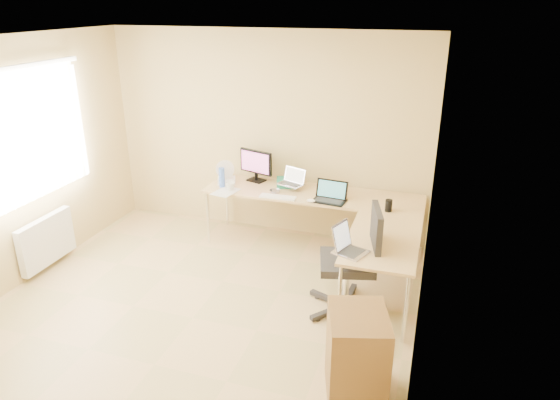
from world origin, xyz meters
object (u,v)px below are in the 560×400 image
(water_bottle, at_px, (222,178))
(cabinet, at_px, (356,356))
(laptop_black, at_px, (329,192))
(desk_fan, at_px, (227,173))
(desk_main, at_px, (312,220))
(monitor, at_px, (256,166))
(mug, at_px, (230,187))
(laptop_return, at_px, (351,242))
(laptop_center, at_px, (291,177))
(office_chair, at_px, (347,266))
(keyboard, at_px, (278,197))
(desk_return, at_px, (381,271))

(water_bottle, relative_size, cabinet, 0.33)
(laptop_black, bearing_deg, desk_fan, 178.12)
(desk_fan, bearing_deg, desk_main, -23.80)
(monitor, distance_m, mug, 0.49)
(laptop_return, bearing_deg, water_bottle, 76.80)
(monitor, bearing_deg, laptop_return, -28.55)
(laptop_black, distance_m, cabinet, 2.33)
(desk_main, xyz_separation_m, laptop_center, (-0.29, 0.05, 0.52))
(laptop_center, bearing_deg, monitor, -174.41)
(laptop_return, bearing_deg, laptop_black, 42.56)
(monitor, bearing_deg, office_chair, -26.71)
(water_bottle, distance_m, office_chair, 2.13)
(laptop_center, distance_m, keyboard, 0.37)
(monitor, relative_size, mug, 4.23)
(laptop_return, relative_size, cabinet, 0.44)
(desk_return, bearing_deg, cabinet, -90.32)
(laptop_center, height_order, office_chair, office_chair)
(desk_return, bearing_deg, mug, 158.64)
(monitor, height_order, desk_fan, monitor)
(laptop_center, bearing_deg, water_bottle, -144.56)
(desk_main, distance_m, desk_fan, 1.23)
(desk_return, height_order, keyboard, keyboard)
(desk_main, xyz_separation_m, laptop_return, (0.72, -1.40, 0.47))
(monitor, height_order, laptop_return, monitor)
(desk_return, distance_m, monitor, 2.22)
(desk_main, height_order, keyboard, keyboard)
(laptop_center, bearing_deg, laptop_black, -4.14)
(mug, xyz_separation_m, cabinet, (1.94, -2.14, -0.42))
(keyboard, distance_m, mug, 0.63)
(desk_return, bearing_deg, keyboard, 151.71)
(desk_return, xyz_separation_m, keyboard, (-1.33, 0.71, 0.38))
(laptop_center, height_order, laptop_return, laptop_center)
(desk_return, height_order, laptop_black, laptop_black)
(laptop_return, bearing_deg, laptop_center, 55.78)
(desk_return, xyz_separation_m, water_bottle, (-2.10, 0.85, 0.49))
(mug, bearing_deg, monitor, 68.06)
(water_bottle, relative_size, desk_fan, 0.86)
(desk_main, distance_m, keyboard, 0.59)
(desk_return, relative_size, desk_fan, 4.46)
(laptop_center, xyz_separation_m, office_chair, (0.96, -1.30, -0.38))
(desk_fan, bearing_deg, laptop_return, -61.72)
(laptop_black, xyz_separation_m, mug, (-1.23, -0.02, -0.07))
(office_chair, relative_size, cabinet, 1.49)
(desk_main, height_order, monitor, monitor)
(desk_fan, height_order, cabinet, desk_fan)
(keyboard, bearing_deg, laptop_center, 78.51)
(laptop_center, distance_m, mug, 0.75)
(desk_return, xyz_separation_m, desk_fan, (-2.09, 0.98, 0.51))
(laptop_center, height_order, keyboard, laptop_center)
(office_chair, distance_m, cabinet, 1.18)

